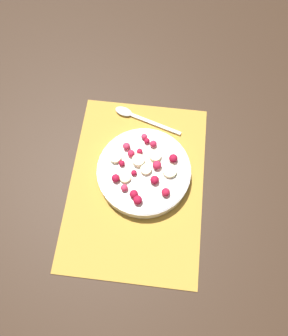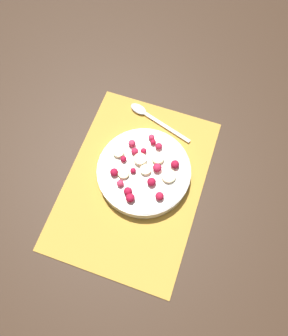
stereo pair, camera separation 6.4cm
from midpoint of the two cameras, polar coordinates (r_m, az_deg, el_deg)
The scene contains 4 objects.
ground_plane at distance 0.82m, azimuth 0.55°, elevation -2.89°, with size 3.00×3.00×0.00m, color #382619.
placemat at distance 0.81m, azimuth 0.55°, elevation -2.82°, with size 0.46×0.33×0.01m.
fruit_bowl at distance 0.80m, azimuth 2.29°, elevation -0.78°, with size 0.23×0.23×0.06m.
spoon at distance 0.89m, azimuth 2.81°, elevation 9.00°, with size 0.07×0.19×0.01m.
Camera 2 is at (0.25, 0.11, 0.77)m, focal length 35.00 mm.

